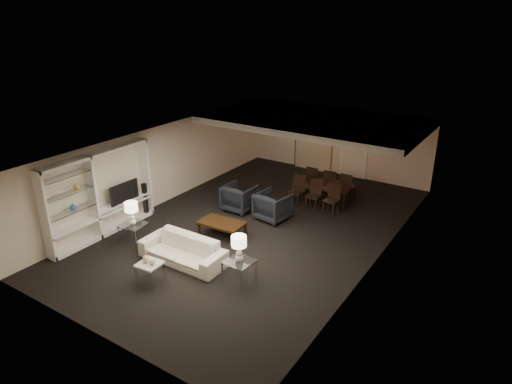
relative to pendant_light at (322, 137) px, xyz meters
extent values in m
plane|color=black|center=(-0.30, -3.50, -1.92)|extent=(11.00, 11.00, 0.00)
cube|color=silver|center=(-0.30, -3.50, 0.58)|extent=(7.00, 11.00, 0.02)
cube|color=beige|center=(-0.30, 2.00, -0.67)|extent=(7.00, 0.02, 2.50)
cube|color=beige|center=(-0.30, -9.00, -0.67)|extent=(7.00, 0.02, 2.50)
cube|color=beige|center=(-3.80, -3.50, -0.67)|extent=(0.02, 11.00, 2.50)
cube|color=beige|center=(3.20, -3.50, -0.67)|extent=(0.02, 11.00, 2.50)
cube|color=silver|center=(-0.30, 0.00, 0.48)|extent=(7.00, 4.00, 0.20)
cube|color=beige|center=(-1.20, 1.92, -0.72)|extent=(1.50, 0.12, 2.40)
cube|color=silver|center=(0.40, 1.97, -0.87)|extent=(0.90, 0.05, 2.10)
cube|color=#142D38|center=(1.80, 1.96, -0.37)|extent=(0.95, 0.04, 0.65)
cylinder|color=#D8591E|center=(0.00, 0.00, 0.00)|extent=(0.52, 0.52, 0.24)
imported|color=beige|center=(-0.79, -6.05, -1.60)|extent=(2.23, 0.88, 0.65)
imported|color=black|center=(-1.39, -2.75, -1.51)|extent=(0.90, 0.92, 0.83)
imported|color=black|center=(-0.19, -2.75, -1.51)|extent=(0.99, 1.02, 0.83)
sphere|color=tan|center=(-0.89, -7.15, -1.33)|extent=(0.16, 0.16, 0.16)
sphere|color=#DEBB75|center=(-0.69, -7.15, -1.34)|extent=(0.14, 0.14, 0.14)
imported|color=black|center=(-3.58, -5.39, -0.89)|extent=(0.98, 0.13, 0.56)
imported|color=#2755AA|center=(-3.61, -6.96, -0.77)|extent=(0.18, 0.18, 0.18)
imported|color=gold|center=(-3.61, -6.76, -0.27)|extent=(0.16, 0.16, 0.17)
cube|color=black|center=(-3.50, -4.64, -1.40)|extent=(0.13, 0.13, 1.05)
imported|color=black|center=(0.49, -0.81, -1.61)|extent=(1.89, 1.21, 0.63)
camera|label=1|loc=(6.06, -13.30, 3.97)|focal=32.00mm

